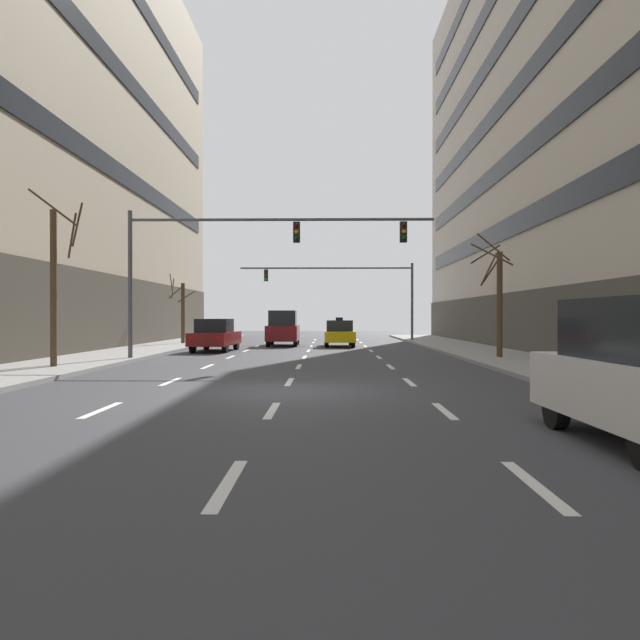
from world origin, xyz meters
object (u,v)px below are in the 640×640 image
(car_driving_0, at_px, (215,335))
(traffic_signal_1, at_px, (352,283))
(taxi_driving_2, at_px, (339,334))
(street_tree_1, at_px, (182,310))
(street_tree_2, at_px, (498,297))
(car_driving_1, at_px, (283,328))
(traffic_signal_0, at_px, (243,248))
(street_tree_0, at_px, (55,282))

(car_driving_0, xyz_separation_m, traffic_signal_1, (7.66, 11.54, 3.39))
(taxi_driving_2, xyz_separation_m, street_tree_1, (-10.04, 1.66, 1.45))
(traffic_signal_1, height_order, street_tree_2, traffic_signal_1)
(car_driving_1, bearing_deg, street_tree_2, -50.42)
(car_driving_1, bearing_deg, traffic_signal_1, 50.64)
(street_tree_1, bearing_deg, traffic_signal_1, 23.80)
(taxi_driving_2, bearing_deg, street_tree_2, -59.61)
(traffic_signal_0, xyz_separation_m, traffic_signal_1, (5.19, 18.34, -0.43))
(traffic_signal_0, relative_size, traffic_signal_1, 1.01)
(traffic_signal_1, relative_size, street_tree_0, 2.14)
(car_driving_0, xyz_separation_m, traffic_signal_0, (2.47, -6.80, 3.82))
(car_driving_1, xyz_separation_m, traffic_signal_0, (-0.65, -12.81, 3.56))
(taxi_driving_2, height_order, traffic_signal_1, traffic_signal_1)
(car_driving_1, distance_m, taxi_driving_2, 3.65)
(car_driving_1, relative_size, taxi_driving_2, 1.06)
(traffic_signal_0, height_order, street_tree_0, traffic_signal_0)
(taxi_driving_2, xyz_separation_m, street_tree_0, (-9.93, -16.00, 2.22))
(traffic_signal_0, height_order, street_tree_1, traffic_signal_0)
(car_driving_1, height_order, street_tree_0, street_tree_0)
(street_tree_1, bearing_deg, traffic_signal_0, -66.36)
(car_driving_0, xyz_separation_m, street_tree_2, (13.10, -6.07, 1.79))
(car_driving_1, bearing_deg, street_tree_1, 174.39)
(street_tree_0, height_order, street_tree_2, street_tree_0)
(car_driving_0, distance_m, street_tree_0, 11.70)
(taxi_driving_2, bearing_deg, car_driving_0, -142.98)
(car_driving_0, height_order, street_tree_1, street_tree_1)
(traffic_signal_0, distance_m, street_tree_2, 10.85)
(traffic_signal_0, bearing_deg, taxi_driving_2, 70.61)
(taxi_driving_2, distance_m, street_tree_1, 10.28)
(car_driving_0, distance_m, street_tree_1, 7.61)
(car_driving_0, height_order, car_driving_1, car_driving_1)
(taxi_driving_2, relative_size, traffic_signal_1, 0.35)
(traffic_signal_0, distance_m, street_tree_0, 7.34)
(traffic_signal_1, relative_size, street_tree_2, 2.41)
(car_driving_1, bearing_deg, street_tree_0, -110.72)
(street_tree_1, relative_size, street_tree_2, 0.87)
(street_tree_0, relative_size, street_tree_1, 1.30)
(taxi_driving_2, bearing_deg, traffic_signal_1, 80.99)
(car_driving_1, distance_m, street_tree_1, 6.67)
(car_driving_1, distance_m, street_tree_2, 15.74)
(car_driving_1, bearing_deg, car_driving_0, -117.45)
(car_driving_0, bearing_deg, street_tree_2, -24.85)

